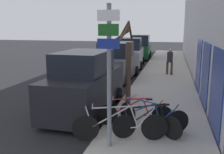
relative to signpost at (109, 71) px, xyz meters
The scene contains 14 objects.
ground_plane 8.25m from the signpost, 100.97° to the left, with size 80.00×80.00×0.00m, color black.
sidewalk_curb 10.88m from the signpost, 84.20° to the left, with size 3.20×32.00×0.15m.
building_facade 10.96m from the signpost, 74.96° to the left, with size 0.23×32.00×6.50m.
signpost is the anchor object (origin of this frame).
bicycle_0 1.59m from the signpost, 61.68° to the left, with size 2.45×0.76×0.98m.
bicycle_1 2.06m from the signpost, 42.95° to the left, with size 2.03×1.04×0.91m.
bicycle_2 2.17m from the signpost, 55.52° to the left, with size 1.93×1.33×0.90m.
bicycle_3 2.21m from the signpost, 74.27° to the left, with size 2.28×0.58×0.89m.
parked_car_0 3.42m from the signpost, 119.92° to the left, with size 2.09×4.65×2.27m.
parked_car_1 9.03m from the signpost, 101.30° to the left, with size 2.22×4.47×2.25m.
parked_car_2 14.10m from the signpost, 97.06° to the left, with size 2.11×4.44×2.28m.
parked_car_3 19.10m from the signpost, 94.79° to the left, with size 2.10×4.36×2.34m.
pedestrian_near 10.53m from the signpost, 82.71° to the left, with size 0.42×0.36×1.64m.
street_tree 3.31m from the signpost, 92.35° to the left, with size 0.81×1.74×3.20m.
Camera 1 is at (2.96, -2.32, 3.13)m, focal length 40.00 mm.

